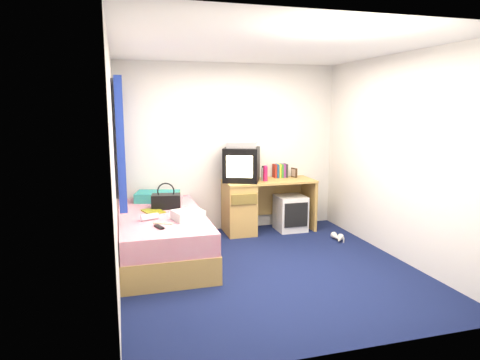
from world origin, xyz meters
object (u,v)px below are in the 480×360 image
object	(u,v)px
crt_tv	(242,165)
white_heels	(338,238)
pink_water_bottle	(265,174)
towel	(188,215)
aerosol_can	(263,174)
remote_control	(159,227)
handbag	(166,201)
colour_swatch_fan	(163,223)
desk	(250,204)
picture_frame	(294,173)
bed	(162,236)
vcr	(242,145)
magazine	(153,211)
water_bottle	(149,217)
pillow	(158,196)
storage_cube	(290,213)

from	to	relation	value
crt_tv	white_heels	world-z (taller)	crt_tv
pink_water_bottle	towel	bearing A→B (deg)	-141.90
aerosol_can	remote_control	size ratio (longest dim) A/B	1.17
remote_control	crt_tv	bearing A→B (deg)	26.94
crt_tv	pink_water_bottle	distance (m)	0.36
pink_water_bottle	handbag	xyz separation A→B (m)	(-1.44, -0.38, -0.22)
remote_control	colour_swatch_fan	bearing A→B (deg)	49.05
desk	picture_frame	distance (m)	0.83
bed	white_heels	bearing A→B (deg)	-0.26
aerosol_can	crt_tv	bearing A→B (deg)	176.17
vcr	handbag	distance (m)	1.36
vcr	magazine	xyz separation A→B (m)	(-1.29, -0.61, -0.72)
white_heels	pink_water_bottle	bearing A→B (deg)	140.95
crt_tv	magazine	xyz separation A→B (m)	(-1.29, -0.61, -0.44)
magazine	remote_control	bearing A→B (deg)	-89.59
white_heels	bed	bearing A→B (deg)	179.74
pink_water_bottle	white_heels	world-z (taller)	pink_water_bottle
desk	water_bottle	distance (m)	1.79
magazine	pillow	bearing A→B (deg)	79.35
pink_water_bottle	picture_frame	bearing A→B (deg)	20.36
vcr	handbag	bearing A→B (deg)	-137.22
crt_tv	towel	world-z (taller)	crt_tv
pillow	crt_tv	bearing A→B (deg)	0.87
water_bottle	colour_swatch_fan	xyz separation A→B (m)	(0.13, -0.20, -0.03)
aerosol_can	water_bottle	size ratio (longest dim) A/B	0.94
pink_water_bottle	white_heels	distance (m)	1.33
pillow	colour_swatch_fan	world-z (taller)	pillow
bed	handbag	bearing A→B (deg)	72.23
storage_cube	crt_tv	distance (m)	1.03
pink_water_bottle	remote_control	size ratio (longest dim) A/B	1.26
vcr	remote_control	size ratio (longest dim) A/B	2.55
pillow	crt_tv	distance (m)	1.24
vcr	white_heels	xyz separation A→B (m)	(1.14, -0.75, -1.23)
crt_tv	aerosol_can	world-z (taller)	crt_tv
remote_control	pink_water_bottle	bearing A→B (deg)	18.63
bed	vcr	world-z (taller)	vcr
aerosol_can	water_bottle	world-z (taller)	aerosol_can
pillow	desk	world-z (taller)	desk
desk	magazine	distance (m)	1.55
desk	magazine	xyz separation A→B (m)	(-1.42, -0.61, 0.14)
towel	water_bottle	size ratio (longest dim) A/B	1.59
white_heels	picture_frame	bearing A→B (deg)	108.99
magazine	colour_swatch_fan	bearing A→B (deg)	-83.43
bed	water_bottle	bearing A→B (deg)	-122.57
handbag	desk	bearing A→B (deg)	29.96
white_heels	colour_swatch_fan	bearing A→B (deg)	-169.58
storage_cube	colour_swatch_fan	world-z (taller)	colour_swatch_fan
crt_tv	magazine	world-z (taller)	crt_tv
remote_control	white_heels	distance (m)	2.55
remote_control	towel	bearing A→B (deg)	17.60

